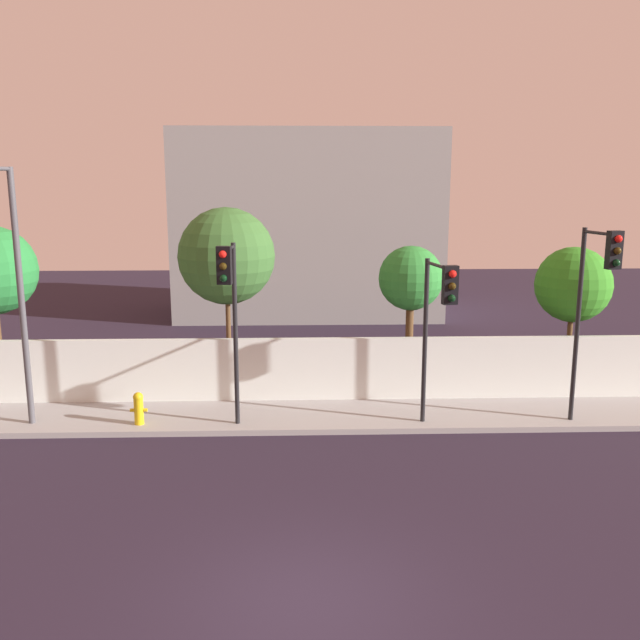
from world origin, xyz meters
TOP-DOWN VIEW (x-y plane):
  - ground_plane at (0.00, 0.00)m, footprint 80.00×80.00m
  - sidewalk at (0.00, 8.20)m, footprint 36.00×2.40m
  - perimeter_wall at (0.00, 9.49)m, footprint 36.00×0.18m
  - traffic_light_left at (7.21, 6.93)m, footprint 0.48×1.44m
  - traffic_light_center at (3.30, 6.70)m, footprint 0.50×1.77m
  - traffic_light_right at (-1.75, 7.04)m, footprint 0.38×1.19m
  - street_lamp_curbside at (-7.09, 7.54)m, footprint 0.82×1.67m
  - fire_hydrant at (-4.22, 7.56)m, footprint 0.44×0.26m
  - roadside_tree_midleft at (-2.16, 10.52)m, footprint 2.83×2.83m
  - roadside_tree_midright at (3.25, 10.52)m, footprint 1.91×1.91m
  - roadside_tree_rightmost at (8.13, 10.52)m, footprint 2.25×2.25m
  - low_building_distant at (0.41, 23.49)m, footprint 12.25×6.00m

SIDE VIEW (x-z plane):
  - ground_plane at x=0.00m, z-range 0.00..0.00m
  - sidewalk at x=0.00m, z-range 0.00..0.15m
  - fire_hydrant at x=-4.22m, z-range 0.18..1.04m
  - perimeter_wall at x=0.00m, z-range 0.15..1.95m
  - roadside_tree_rightmost at x=8.13m, z-range 1.07..5.50m
  - traffic_light_center at x=3.30m, z-range 1.17..5.45m
  - roadside_tree_midright at x=3.25m, z-range 1.23..5.70m
  - traffic_light_right at x=-1.75m, z-range 1.22..5.90m
  - traffic_light_left at x=7.21m, z-range 1.29..6.33m
  - street_lamp_curbside at x=-7.09m, z-range 0.73..7.24m
  - roadside_tree_midleft at x=-2.16m, z-range 1.38..6.98m
  - low_building_distant at x=0.41m, z-range 0.00..8.63m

